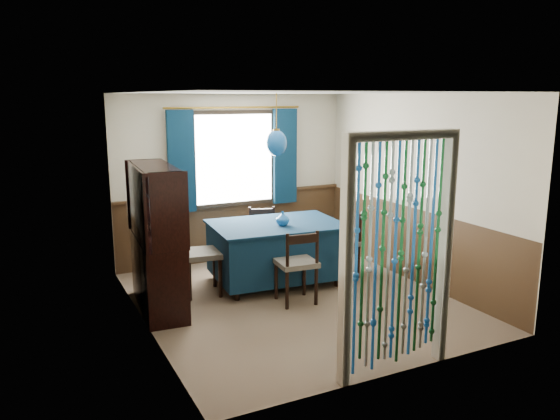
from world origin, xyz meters
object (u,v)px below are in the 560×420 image
dining_table (277,249)px  chair_right (344,242)px  sideboard (157,260)px  bowl_shelf (166,214)px  chair_far (263,236)px  vase_table (283,219)px  chair_left (199,255)px  pendant_lamp (276,143)px  vase_sideboard (154,225)px  chair_near (297,264)px

dining_table → chair_right: 0.99m
sideboard → bowl_shelf: sideboard is taller
chair_far → vase_table: vase_table is taller
chair_far → chair_left: chair_left is taller
sideboard → pendant_lamp: (1.65, 0.20, 1.28)m
bowl_shelf → chair_right: bearing=8.2°
bowl_shelf → vase_sideboard: bearing=90.0°
dining_table → vase_sideboard: (-1.59, 0.13, 0.47)m
chair_far → chair_left: (-1.17, -0.65, 0.05)m
pendant_lamp → vase_sideboard: size_ratio=4.49×
chair_right → vase_table: size_ratio=5.34×
vase_table → dining_table: bearing=97.4°
chair_near → chair_left: bearing=144.4°
chair_right → bowl_shelf: size_ratio=3.92×
dining_table → pendant_lamp: bearing=0.0°
dining_table → chair_far: chair_far is taller
chair_right → vase_table: 1.06m
vase_table → vase_sideboard: bearing=170.4°
dining_table → vase_table: size_ratio=10.55×
chair_near → chair_right: bearing=35.8°
dining_table → chair_near: 0.78m
chair_right → bowl_shelf: bearing=108.6°
chair_far → chair_right: 1.19m
chair_left → vase_table: vase_table is taller
chair_near → vase_sideboard: 1.79m
chair_near → vase_sideboard: size_ratio=5.23×
chair_right → sideboard: bearing=102.2°
sideboard → bowl_shelf: bearing=-74.1°
chair_left → vase_table: (1.07, -0.19, 0.39)m
chair_right → chair_far: bearing=56.9°
chair_left → bowl_shelf: size_ratio=4.23×
sideboard → chair_far: bearing=31.2°
dining_table → chair_far: bearing=84.8°
chair_near → chair_right: 1.27m
dining_table → chair_left: chair_left is taller
chair_near → sideboard: size_ratio=0.54×
chair_left → sideboard: bearing=-57.9°
pendant_lamp → vase_sideboard: pendant_lamp is taller
vase_sideboard → dining_table: bearing=-4.7°
dining_table → chair_right: chair_right is taller
chair_far → vase_table: (-0.10, -0.84, 0.44)m
chair_right → dining_table: bearing=93.4°
pendant_lamp → vase_table: pendant_lamp is taller
chair_left → pendant_lamp: (1.05, -0.05, 1.36)m
chair_far → chair_right: chair_right is taller
vase_sideboard → bowl_shelf: bearing=-90.0°
dining_table → bowl_shelf: size_ratio=7.74×
chair_near → vase_sideboard: (-1.48, 0.90, 0.45)m
dining_table → vase_table: vase_table is taller
bowl_shelf → chair_left: bearing=45.3°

